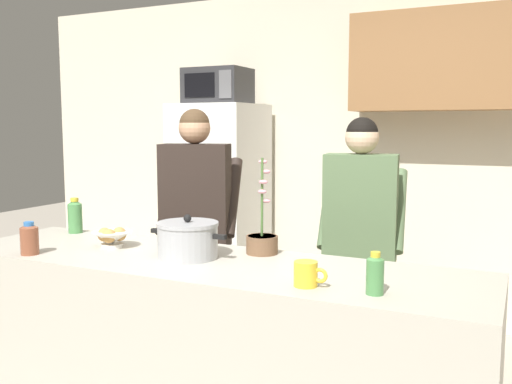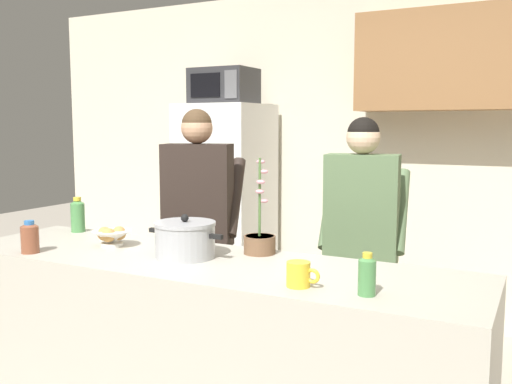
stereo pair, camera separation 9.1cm
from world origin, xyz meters
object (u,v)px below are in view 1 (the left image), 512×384
at_px(microwave, 218,86).
at_px(bottle_near_edge, 75,216).
at_px(person_by_sink, 360,225).
at_px(bottle_mid_counter, 29,238).
at_px(coffee_mug, 306,274).
at_px(potted_orchid, 262,239).
at_px(cooking_pot, 188,240).
at_px(person_near_pot, 196,210).
at_px(refrigerator, 220,209).
at_px(bread_bowl, 112,237).
at_px(bottle_far_corner, 375,273).

height_order(microwave, bottle_near_edge, microwave).
height_order(person_by_sink, bottle_mid_counter, person_by_sink).
bearing_deg(person_by_sink, coffee_mug, -85.10).
distance_m(microwave, bottle_mid_counter, 2.25).
xyz_separation_m(bottle_mid_counter, potted_orchid, (0.98, 0.49, -0.01)).
bearing_deg(coffee_mug, person_by_sink, 94.90).
bearing_deg(bottle_mid_counter, cooking_pot, 20.35).
xyz_separation_m(microwave, person_near_pot, (0.43, -1.05, -0.82)).
height_order(refrigerator, person_by_sink, refrigerator).
bearing_deg(bread_bowl, bottle_near_edge, 153.57).
distance_m(refrigerator, bottle_far_corner, 2.69).
distance_m(refrigerator, bottle_near_edge, 1.61).
height_order(cooking_pot, potted_orchid, potted_orchid).
bearing_deg(bottle_far_corner, bread_bowl, 171.15).
relative_size(refrigerator, person_near_pot, 1.04).
xyz_separation_m(microwave, potted_orchid, (1.13, -1.59, -0.84)).
distance_m(microwave, coffee_mug, 2.66).
distance_m(person_near_pot, bottle_far_corner, 1.64).
height_order(microwave, bottle_mid_counter, microwave).
height_order(cooking_pot, bottle_far_corner, cooking_pot).
bearing_deg(bottle_mid_counter, person_near_pot, 74.72).
relative_size(microwave, bottle_near_edge, 2.42).
bearing_deg(coffee_mug, bottle_far_corner, 2.46).
xyz_separation_m(person_near_pot, cooking_pot, (0.43, -0.76, -0.00)).
distance_m(bottle_far_corner, potted_orchid, 0.76).
relative_size(person_by_sink, bottle_far_corner, 10.11).
bearing_deg(coffee_mug, potted_orchid, 131.88).
bearing_deg(microwave, person_near_pot, -67.63).
height_order(person_near_pot, cooking_pot, person_near_pot).
height_order(refrigerator, potted_orchid, refrigerator).
bearing_deg(bottle_far_corner, coffee_mug, -177.54).
bearing_deg(person_by_sink, bread_bowl, -138.67).
bearing_deg(coffee_mug, bottle_near_edge, 164.04).
relative_size(bottle_near_edge, potted_orchid, 0.44).
bearing_deg(cooking_pot, potted_orchid, 39.77).
distance_m(person_by_sink, potted_orchid, 0.75).
relative_size(person_near_pot, coffee_mug, 12.37).
distance_m(coffee_mug, potted_orchid, 0.57).
bearing_deg(person_near_pot, bottle_mid_counter, -105.28).
relative_size(person_near_pot, potted_orchid, 3.59).
relative_size(cooking_pot, potted_orchid, 0.87).
xyz_separation_m(coffee_mug, potted_orchid, (-0.38, 0.43, 0.02)).
xyz_separation_m(coffee_mug, bottle_far_corner, (0.26, 0.01, 0.03)).
xyz_separation_m(bottle_mid_counter, bottle_far_corner, (1.61, 0.07, 0.00)).
relative_size(cooking_pot, bottle_far_corner, 2.54).
distance_m(refrigerator, coffee_mug, 2.54).
bearing_deg(potted_orchid, microwave, 125.33).
xyz_separation_m(microwave, bottle_mid_counter, (0.15, -2.08, -0.83)).
relative_size(refrigerator, bottle_near_edge, 8.53).
distance_m(person_near_pot, bottle_mid_counter, 1.06).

